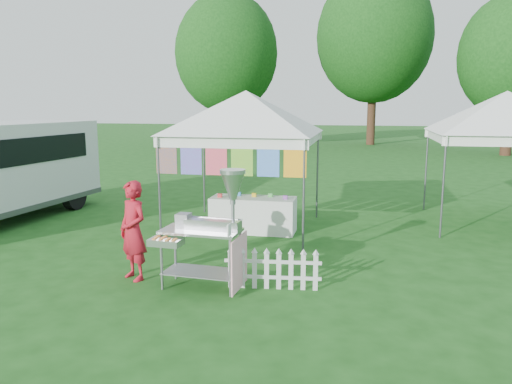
# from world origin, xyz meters

# --- Properties ---
(ground) EXTENTS (120.00, 120.00, 0.00)m
(ground) POSITION_xyz_m (0.00, 0.00, 0.00)
(ground) COLOR #184A15
(ground) RESTS_ON ground
(canopy_main) EXTENTS (4.24, 4.24, 3.45)m
(canopy_main) POSITION_xyz_m (0.00, 3.49, 2.99)
(canopy_main) COLOR #59595E
(canopy_main) RESTS_ON ground
(canopy_right) EXTENTS (4.24, 4.24, 3.45)m
(canopy_right) POSITION_xyz_m (5.50, 5.00, 2.99)
(canopy_right) COLOR #59595E
(canopy_right) RESTS_ON ground
(tree_left) EXTENTS (6.40, 6.40, 9.53)m
(tree_left) POSITION_xyz_m (-6.00, 24.00, 5.83)
(tree_left) COLOR #382514
(tree_left) RESTS_ON ground
(tree_mid) EXTENTS (7.60, 7.60, 11.52)m
(tree_mid) POSITION_xyz_m (3.00, 28.00, 7.14)
(tree_mid) COLOR #382514
(tree_mid) RESTS_ON ground
(donut_cart) EXTENTS (1.33, 0.83, 1.79)m
(donut_cart) POSITION_xyz_m (0.35, -0.17, 1.06)
(donut_cart) COLOR gray
(donut_cart) RESTS_ON ground
(vendor) EXTENTS (0.68, 0.62, 1.56)m
(vendor) POSITION_xyz_m (-0.98, -0.01, 0.78)
(vendor) COLOR #B31626
(vendor) RESTS_ON ground
(picket_fence) EXTENTS (1.43, 0.18, 0.56)m
(picket_fence) POSITION_xyz_m (1.21, 0.00, 0.29)
(picket_fence) COLOR silver
(picket_fence) RESTS_ON ground
(display_table) EXTENTS (1.80, 0.70, 0.75)m
(display_table) POSITION_xyz_m (0.21, 3.26, 0.37)
(display_table) COLOR white
(display_table) RESTS_ON ground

